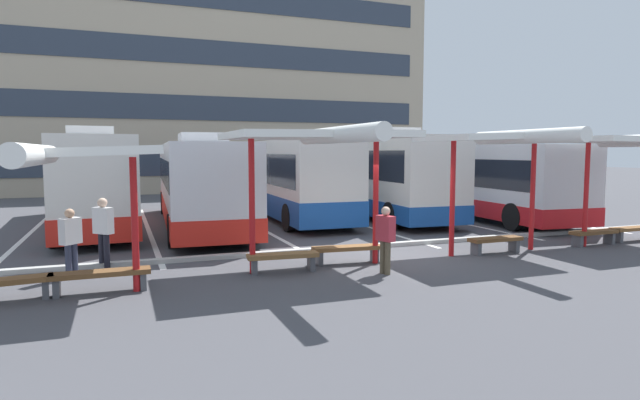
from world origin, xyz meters
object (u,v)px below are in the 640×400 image
object	(u,v)px
coach_bus_2	(290,179)
bench_2	(283,258)
waiting_passenger_2	(385,236)
bench_1	(101,276)
waiting_passenger_0	(103,228)
waiting_passenger_1	(71,239)
waiting_shelter_3	(628,143)
coach_bus_4	(483,181)
waiting_shelter_2	(502,140)
bench_3	(347,250)
waiting_shelter_1	(321,138)
coach_bus_1	(200,184)
coach_bus_3	(378,176)
bench_4	(495,242)
waiting_shelter_0	(42,157)
bench_5	(594,234)
coach_bus_0	(91,182)
bench_6	(633,231)

from	to	relation	value
coach_bus_2	bench_2	world-z (taller)	coach_bus_2
waiting_passenger_2	bench_1	bearing A→B (deg)	174.62
waiting_passenger_0	waiting_passenger_1	size ratio (longest dim) A/B	1.09
waiting_shelter_3	waiting_passenger_1	bearing A→B (deg)	175.02
coach_bus_4	waiting_shelter_2	distance (m)	8.51
bench_3	waiting_shelter_1	bearing A→B (deg)	-152.65
coach_bus_1	waiting_shelter_2	world-z (taller)	coach_bus_1
waiting_shelter_3	bench_1	bearing A→B (deg)	-179.12
coach_bus_4	waiting_shelter_3	bearing A→B (deg)	-92.45
waiting_passenger_1	waiting_passenger_2	size ratio (longest dim) A/B	1.00
bench_3	waiting_passenger_1	size ratio (longest dim) A/B	1.15
waiting_shelter_1	waiting_passenger_1	distance (m)	6.04
coach_bus_2	waiting_shelter_1	bearing A→B (deg)	-103.64
bench_2	waiting_shelter_2	xyz separation A→B (m)	(6.19, -0.04, 2.80)
coach_bus_3	bench_4	world-z (taller)	coach_bus_3
waiting_shelter_0	bench_5	bearing A→B (deg)	3.35
coach_bus_2	bench_5	world-z (taller)	coach_bus_2
bench_4	waiting_shelter_3	bearing A→B (deg)	-3.79
waiting_shelter_0	bench_3	bearing A→B (deg)	9.71
coach_bus_2	coach_bus_4	size ratio (longest dim) A/B	1.00
coach_bus_0	coach_bus_2	bearing A→B (deg)	-0.93
coach_bus_1	waiting_shelter_3	distance (m)	14.47
waiting_passenger_2	coach_bus_3	bearing A→B (deg)	63.74
bench_6	waiting_shelter_1	bearing A→B (deg)	-178.36
coach_bus_2	coach_bus_1	bearing A→B (deg)	-165.08
bench_1	bench_6	size ratio (longest dim) A/B	1.16
bench_4	bench_5	bearing A→B (deg)	-0.49
coach_bus_0	bench_1	world-z (taller)	coach_bus_0
bench_1	waiting_passenger_0	distance (m)	2.48
coach_bus_2	waiting_shelter_3	size ratio (longest dim) A/B	2.58
coach_bus_2	bench_1	world-z (taller)	coach_bus_2
waiting_shelter_1	bench_4	size ratio (longest dim) A/B	3.06
bench_5	waiting_passenger_2	world-z (taller)	waiting_passenger_2
waiting_shelter_3	waiting_passenger_2	bearing A→B (deg)	-174.68
coach_bus_0	waiting_shelter_1	size ratio (longest dim) A/B	2.41
coach_bus_3	waiting_passenger_1	distance (m)	14.02
coach_bus_4	waiting_shelter_2	world-z (taller)	coach_bus_4
bench_4	bench_5	distance (m)	3.63
coach_bus_0	coach_bus_4	size ratio (longest dim) A/B	1.11
bench_4	bench_6	distance (m)	5.43
bench_5	waiting_passenger_2	bearing A→B (deg)	-172.08
waiting_shelter_1	waiting_passenger_0	distance (m)	5.66
coach_bus_0	coach_bus_1	xyz separation A→B (m)	(3.82, -1.18, -0.11)
coach_bus_2	coach_bus_3	size ratio (longest dim) A/B	0.98
bench_5	coach_bus_2	bearing A→B (deg)	124.37
waiting_shelter_0	waiting_passenger_1	xyz separation A→B (m)	(0.26, 1.92, -1.83)
coach_bus_3	bench_5	bearing A→B (deg)	-72.68
waiting_shelter_3	waiting_passenger_0	distance (m)	14.94
waiting_shelter_2	coach_bus_2	bearing A→B (deg)	106.80
coach_bus_4	waiting_shelter_0	distance (m)	17.60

